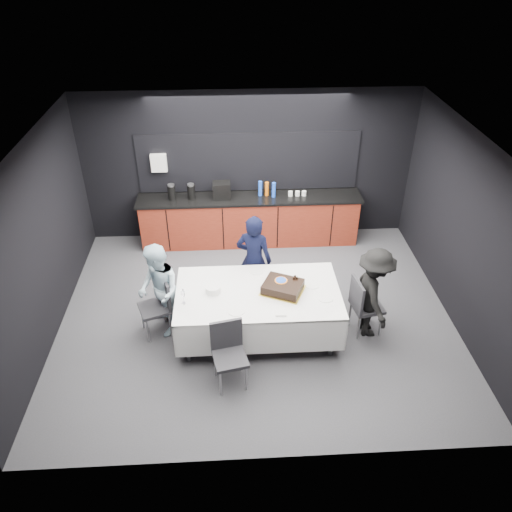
{
  "coord_description": "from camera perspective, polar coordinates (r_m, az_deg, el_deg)",
  "views": [
    {
      "loc": [
        -0.34,
        -5.94,
        5.12
      ],
      "look_at": [
        0.0,
        0.1,
        1.05
      ],
      "focal_mm": 35.0,
      "sensor_mm": 36.0,
      "label": 1
    }
  ],
  "objects": [
    {
      "name": "loose_plate_far",
      "position": [
        7.44,
        0.06,
        -1.71
      ],
      "size": [
        0.21,
        0.21,
        0.01
      ],
      "primitive_type": "cylinder",
      "color": "white",
      "rests_on": "party_table"
    },
    {
      "name": "party_table",
      "position": [
        7.13,
        0.23,
        -4.97
      ],
      "size": [
        2.32,
        1.32,
        0.78
      ],
      "color": "#99999E",
      "rests_on": "ground"
    },
    {
      "name": "person_left",
      "position": [
        7.28,
        -11.06,
        -3.92
      ],
      "size": [
        0.77,
        0.86,
        1.46
      ],
      "primitive_type": "imported",
      "rotation": [
        0.0,
        0.0,
        -1.2
      ],
      "color": "silver",
      "rests_on": "ground"
    },
    {
      "name": "chair_left",
      "position": [
        7.38,
        -10.99,
        -5.22
      ],
      "size": [
        0.54,
        0.54,
        0.92
      ],
      "color": "#29292D",
      "rests_on": "ground"
    },
    {
      "name": "loose_plate_right_a",
      "position": [
        7.21,
        6.41,
        -3.28
      ],
      "size": [
        0.21,
        0.21,
        0.01
      ],
      "primitive_type": "cylinder",
      "color": "white",
      "rests_on": "party_table"
    },
    {
      "name": "room_shell",
      "position": [
        6.79,
        0.05,
        5.2
      ],
      "size": [
        6.04,
        5.04,
        2.82
      ],
      "color": "white",
      "rests_on": "ground"
    },
    {
      "name": "plate_stack",
      "position": [
        7.04,
        -4.93,
        -3.8
      ],
      "size": [
        0.21,
        0.21,
        0.1
      ],
      "primitive_type": "cylinder",
      "color": "white",
      "rests_on": "party_table"
    },
    {
      "name": "loose_plate_near",
      "position": [
        6.72,
        -2.27,
        -6.3
      ],
      "size": [
        0.22,
        0.22,
        0.01
      ],
      "primitive_type": "cylinder",
      "color": "white",
      "rests_on": "party_table"
    },
    {
      "name": "person_right",
      "position": [
        7.31,
        13.24,
        -4.16
      ],
      "size": [
        0.58,
        0.95,
        1.43
      ],
      "primitive_type": "imported",
      "rotation": [
        0.0,
        0.0,
        1.63
      ],
      "color": "black",
      "rests_on": "ground"
    },
    {
      "name": "person_center",
      "position": [
        7.7,
        -0.23,
        -0.47
      ],
      "size": [
        0.65,
        0.53,
        1.54
      ],
      "primitive_type": "imported",
      "rotation": [
        0.0,
        0.0,
        2.82
      ],
      "color": "black",
      "rests_on": "ground"
    },
    {
      "name": "loose_plate_right_b",
      "position": [
        7.0,
        7.92,
        -4.76
      ],
      "size": [
        0.22,
        0.22,
        0.01
      ],
      "primitive_type": "cylinder",
      "color": "white",
      "rests_on": "party_table"
    },
    {
      "name": "chair_near",
      "position": [
        6.55,
        -3.16,
        -10.59
      ],
      "size": [
        0.5,
        0.5,
        0.92
      ],
      "color": "#29292D",
      "rests_on": "ground"
    },
    {
      "name": "cake_assembly",
      "position": [
        7.03,
        3.08,
        -3.54
      ],
      "size": [
        0.7,
        0.65,
        0.17
      ],
      "color": "gold",
      "rests_on": "party_table"
    },
    {
      "name": "ground",
      "position": [
        7.85,
        0.04,
        -6.78
      ],
      "size": [
        6.0,
        6.0,
        0.0
      ],
      "primitive_type": "plane",
      "color": "#424247",
      "rests_on": "ground"
    },
    {
      "name": "chair_right",
      "position": [
        7.41,
        12.09,
        -5.22
      ],
      "size": [
        0.48,
        0.48,
        0.92
      ],
      "color": "#29292D",
      "rests_on": "ground"
    },
    {
      "name": "fork_pile",
      "position": [
        6.67,
        2.86,
        -6.62
      ],
      "size": [
        0.15,
        0.1,
        0.02
      ],
      "primitive_type": "cube",
      "rotation": [
        0.0,
        0.0,
        -0.04
      ],
      "color": "white",
      "rests_on": "party_table"
    },
    {
      "name": "kitchenette",
      "position": [
        9.36,
        -0.84,
        4.64
      ],
      "size": [
        4.1,
        0.64,
        2.05
      ],
      "color": "maroon",
      "rests_on": "ground"
    },
    {
      "name": "champagne_flute",
      "position": [
        6.82,
        -8.36,
        -4.31
      ],
      "size": [
        0.06,
        0.06,
        0.22
      ],
      "color": "white",
      "rests_on": "party_table"
    }
  ]
}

